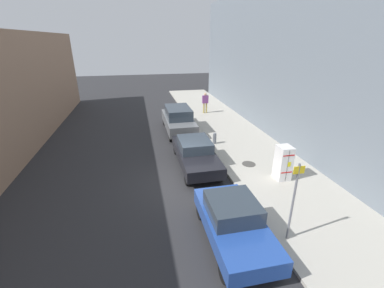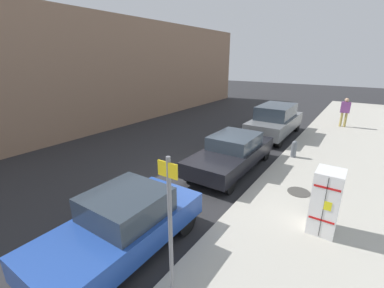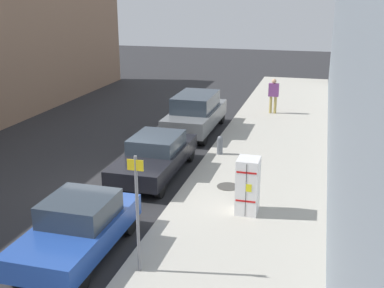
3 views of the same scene
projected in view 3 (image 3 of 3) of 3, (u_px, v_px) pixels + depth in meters
ground_plane at (116, 188)px, 15.70m from camera, size 80.00×80.00×0.00m
sidewalk_slab at (250, 201)px, 14.58m from camera, size 4.52×44.00×0.12m
discarded_refrigerator at (248, 186)px, 13.45m from camera, size 0.61×0.70×1.61m
manhole_cover at (228, 186)px, 15.46m from camera, size 0.70×0.70×0.02m
street_sign_post at (137, 209)px, 10.38m from camera, size 0.36×0.07×2.73m
fire_hydrant at (220, 145)px, 18.45m from camera, size 0.22×0.22×0.73m
pedestrian_walking_far at (274, 93)px, 24.46m from camera, size 0.51×0.24×1.78m
parked_suv_gray at (196, 113)px, 21.59m from camera, size 1.86×4.84×1.77m
parked_sedan_dark at (155, 155)px, 16.62m from camera, size 1.79×4.67×1.38m
parked_hatchback_blue at (78, 227)px, 11.50m from camera, size 1.75×3.91×1.44m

